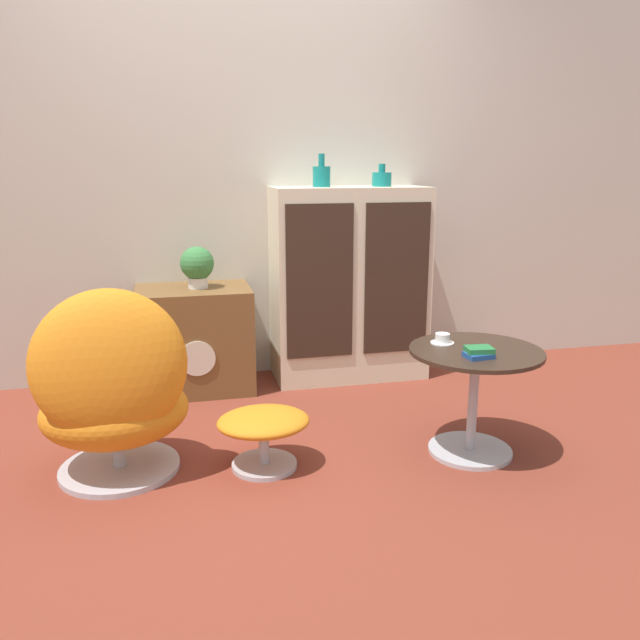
{
  "coord_description": "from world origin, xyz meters",
  "views": [
    {
      "loc": [
        -0.43,
        -2.44,
        1.29
      ],
      "look_at": [
        0.24,
        0.41,
        0.55
      ],
      "focal_mm": 35.0,
      "sensor_mm": 36.0,
      "label": 1
    }
  ],
  "objects_px": {
    "potted_plant": "(197,265)",
    "teacup": "(442,340)",
    "egg_chair": "(113,391)",
    "ottoman": "(264,427)",
    "sideboard": "(349,284)",
    "tv_console": "(195,339)",
    "coffee_table": "(474,385)",
    "book_stack": "(479,352)",
    "vase_inner_left": "(382,179)",
    "vase_leftmost": "(322,176)"
  },
  "relations": [
    {
      "from": "potted_plant",
      "to": "teacup",
      "type": "distance_m",
      "value": 1.48
    },
    {
      "from": "egg_chair",
      "to": "ottoman",
      "type": "relative_size",
      "value": 2.09
    },
    {
      "from": "sideboard",
      "to": "tv_console",
      "type": "bearing_deg",
      "value": -178.45
    },
    {
      "from": "tv_console",
      "to": "coffee_table",
      "type": "height_order",
      "value": "tv_console"
    },
    {
      "from": "sideboard",
      "to": "egg_chair",
      "type": "relative_size",
      "value": 1.38
    },
    {
      "from": "ottoman",
      "to": "book_stack",
      "type": "distance_m",
      "value": 0.97
    },
    {
      "from": "tv_console",
      "to": "coffee_table",
      "type": "distance_m",
      "value": 1.65
    },
    {
      "from": "book_stack",
      "to": "vase_inner_left",
      "type": "bearing_deg",
      "value": 90.61
    },
    {
      "from": "vase_leftmost",
      "to": "egg_chair",
      "type": "bearing_deg",
      "value": -137.26
    },
    {
      "from": "vase_inner_left",
      "to": "potted_plant",
      "type": "relative_size",
      "value": 0.55
    },
    {
      "from": "coffee_table",
      "to": "teacup",
      "type": "distance_m",
      "value": 0.25
    },
    {
      "from": "tv_console",
      "to": "ottoman",
      "type": "relative_size",
      "value": 1.61
    },
    {
      "from": "egg_chair",
      "to": "book_stack",
      "type": "bearing_deg",
      "value": -9.09
    },
    {
      "from": "potted_plant",
      "to": "book_stack",
      "type": "height_order",
      "value": "potted_plant"
    },
    {
      "from": "sideboard",
      "to": "potted_plant",
      "type": "xyz_separation_m",
      "value": [
        -0.9,
        -0.02,
        0.15
      ]
    },
    {
      "from": "vase_inner_left",
      "to": "teacup",
      "type": "distance_m",
      "value": 1.26
    },
    {
      "from": "egg_chair",
      "to": "book_stack",
      "type": "distance_m",
      "value": 1.53
    },
    {
      "from": "coffee_table",
      "to": "teacup",
      "type": "xyz_separation_m",
      "value": [
        -0.11,
        0.12,
        0.18
      ]
    },
    {
      "from": "egg_chair",
      "to": "book_stack",
      "type": "xyz_separation_m",
      "value": [
        1.51,
        -0.24,
        0.13
      ]
    },
    {
      "from": "book_stack",
      "to": "tv_console",
      "type": "bearing_deg",
      "value": 132.22
    },
    {
      "from": "egg_chair",
      "to": "vase_inner_left",
      "type": "relative_size",
      "value": 6.41
    },
    {
      "from": "vase_leftmost",
      "to": "teacup",
      "type": "distance_m",
      "value": 1.31
    },
    {
      "from": "vase_leftmost",
      "to": "teacup",
      "type": "relative_size",
      "value": 1.75
    },
    {
      "from": "sideboard",
      "to": "egg_chair",
      "type": "xyz_separation_m",
      "value": [
        -1.3,
        -1.04,
        -0.2
      ]
    },
    {
      "from": "coffee_table",
      "to": "tv_console",
      "type": "bearing_deg",
      "value": 135.9
    },
    {
      "from": "coffee_table",
      "to": "teacup",
      "type": "height_order",
      "value": "teacup"
    },
    {
      "from": "vase_leftmost",
      "to": "potted_plant",
      "type": "xyz_separation_m",
      "value": [
        -0.73,
        -0.03,
        -0.49
      ]
    },
    {
      "from": "vase_inner_left",
      "to": "book_stack",
      "type": "distance_m",
      "value": 1.45
    },
    {
      "from": "ottoman",
      "to": "potted_plant",
      "type": "relative_size",
      "value": 1.7
    },
    {
      "from": "sideboard",
      "to": "vase_inner_left",
      "type": "bearing_deg",
      "value": 1.15
    },
    {
      "from": "egg_chair",
      "to": "coffee_table",
      "type": "xyz_separation_m",
      "value": [
        1.55,
        -0.13,
        -0.06
      ]
    },
    {
      "from": "coffee_table",
      "to": "vase_inner_left",
      "type": "distance_m",
      "value": 1.47
    },
    {
      "from": "teacup",
      "to": "vase_inner_left",
      "type": "bearing_deg",
      "value": 87.28
    },
    {
      "from": "vase_leftmost",
      "to": "ottoman",
      "type": "bearing_deg",
      "value": -115.23
    },
    {
      "from": "ottoman",
      "to": "vase_inner_left",
      "type": "relative_size",
      "value": 3.06
    },
    {
      "from": "coffee_table",
      "to": "book_stack",
      "type": "height_order",
      "value": "book_stack"
    },
    {
      "from": "coffee_table",
      "to": "potted_plant",
      "type": "relative_size",
      "value": 2.49
    },
    {
      "from": "tv_console",
      "to": "vase_leftmost",
      "type": "distance_m",
      "value": 1.19
    },
    {
      "from": "tv_console",
      "to": "ottoman",
      "type": "bearing_deg",
      "value": -77.25
    },
    {
      "from": "egg_chair",
      "to": "ottoman",
      "type": "xyz_separation_m",
      "value": [
        0.61,
        -0.06,
        -0.2
      ]
    },
    {
      "from": "egg_chair",
      "to": "vase_inner_left",
      "type": "height_order",
      "value": "vase_inner_left"
    },
    {
      "from": "potted_plant",
      "to": "book_stack",
      "type": "distance_m",
      "value": 1.69
    },
    {
      "from": "book_stack",
      "to": "egg_chair",
      "type": "bearing_deg",
      "value": 170.91
    },
    {
      "from": "egg_chair",
      "to": "ottoman",
      "type": "distance_m",
      "value": 0.64
    },
    {
      "from": "sideboard",
      "to": "teacup",
      "type": "bearing_deg",
      "value": -82.27
    },
    {
      "from": "egg_chair",
      "to": "potted_plant",
      "type": "xyz_separation_m",
      "value": [
        0.4,
        1.01,
        0.35
      ]
    },
    {
      "from": "tv_console",
      "to": "vase_inner_left",
      "type": "bearing_deg",
      "value": 1.48
    },
    {
      "from": "vase_inner_left",
      "to": "book_stack",
      "type": "height_order",
      "value": "vase_inner_left"
    },
    {
      "from": "egg_chair",
      "to": "potted_plant",
      "type": "height_order",
      "value": "same"
    },
    {
      "from": "sideboard",
      "to": "coffee_table",
      "type": "bearing_deg",
      "value": -77.92
    }
  ]
}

